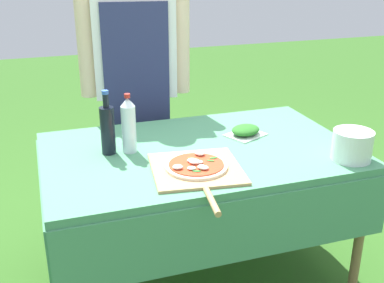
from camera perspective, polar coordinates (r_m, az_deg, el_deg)
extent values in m
plane|color=#2D5B1E|center=(2.58, 0.76, -16.08)|extent=(12.00, 12.00, 0.00)
cube|color=#478960|center=(2.21, 0.86, -1.29)|extent=(1.41, 0.89, 0.04)
cube|color=#478960|center=(1.92, 5.29, -10.65)|extent=(1.41, 0.01, 0.28)
cube|color=#478960|center=(2.67, -2.31, -0.82)|extent=(1.41, 0.01, 0.28)
cube|color=#478960|center=(2.18, -17.19, -7.36)|extent=(0.01, 0.89, 0.28)
cube|color=#478960|center=(2.58, 15.88, -2.53)|extent=(0.01, 0.89, 0.28)
cylinder|color=olive|center=(2.37, 19.18, -10.96)|extent=(0.04, 0.04, 0.70)
cylinder|color=olive|center=(2.62, -15.61, -7.25)|extent=(0.04, 0.04, 0.70)
cylinder|color=olive|center=(2.93, 10.32, -3.52)|extent=(0.04, 0.04, 0.70)
cylinder|color=#70604C|center=(2.92, -4.67, -2.07)|extent=(0.12, 0.12, 0.82)
cylinder|color=#70604C|center=(2.91, -7.84, -2.28)|extent=(0.12, 0.12, 0.82)
cube|color=silver|center=(2.70, -6.88, 11.81)|extent=(0.47, 0.25, 0.61)
cube|color=navy|center=(2.65, -6.52, 6.55)|extent=(0.35, 0.06, 0.89)
cylinder|color=beige|center=(2.73, -1.31, 11.49)|extent=(0.10, 0.10, 0.54)
cylinder|color=beige|center=(2.70, -12.44, 10.89)|extent=(0.10, 0.10, 0.54)
cube|color=tan|center=(1.99, 0.50, -3.25)|extent=(0.41, 0.41, 0.01)
cylinder|color=tan|center=(1.75, 2.36, -7.06)|extent=(0.05, 0.20, 0.02)
cylinder|color=beige|center=(1.99, 0.50, -2.93)|extent=(0.26, 0.26, 0.01)
cylinder|color=#D14223|center=(1.99, 0.50, -2.71)|extent=(0.23, 0.23, 0.00)
ellipsoid|color=white|center=(1.98, 0.30, -2.38)|extent=(0.05, 0.04, 0.02)
ellipsoid|color=white|center=(1.94, 1.17, -3.03)|extent=(0.04, 0.04, 0.02)
ellipsoid|color=white|center=(1.99, 0.92, -2.43)|extent=(0.04, 0.04, 0.01)
ellipsoid|color=white|center=(2.06, 0.91, -1.37)|extent=(0.06, 0.06, 0.02)
ellipsoid|color=white|center=(1.98, 0.51, -2.47)|extent=(0.03, 0.03, 0.01)
ellipsoid|color=white|center=(1.93, 1.45, -3.12)|extent=(0.05, 0.05, 0.02)
ellipsoid|color=white|center=(1.93, -0.05, -3.17)|extent=(0.04, 0.04, 0.01)
ellipsoid|color=white|center=(1.94, -1.70, -3.03)|extent=(0.05, 0.05, 0.02)
ellipsoid|color=white|center=(2.00, -0.01, -2.23)|extent=(0.04, 0.04, 0.01)
ellipsoid|color=#286B23|center=(2.03, -0.08, -2.04)|extent=(0.04, 0.03, 0.00)
ellipsoid|color=#286B23|center=(1.92, 0.56, -3.52)|extent=(0.04, 0.03, 0.00)
ellipsoid|color=#286B23|center=(2.01, 2.22, -2.27)|extent=(0.04, 0.03, 0.00)
ellipsoid|color=#286B23|center=(2.04, 2.50, -1.94)|extent=(0.04, 0.02, 0.00)
cylinder|color=black|center=(2.15, -9.96, 1.27)|extent=(0.06, 0.06, 0.21)
cylinder|color=black|center=(2.11, -10.20, 4.77)|extent=(0.03, 0.03, 0.06)
cylinder|color=#335BB2|center=(2.10, -10.27, 5.77)|extent=(0.03, 0.03, 0.02)
cylinder|color=silver|center=(2.16, -7.49, 1.45)|extent=(0.06, 0.06, 0.21)
cone|color=silver|center=(2.12, -7.66, 4.66)|extent=(0.06, 0.06, 0.04)
cylinder|color=#B22823|center=(2.11, -7.70, 5.40)|extent=(0.03, 0.03, 0.02)
cube|color=silver|center=(2.38, 6.34, 0.79)|extent=(0.22, 0.20, 0.01)
ellipsoid|color=#286B23|center=(2.37, 6.37, 1.37)|extent=(0.19, 0.17, 0.05)
cylinder|color=silver|center=(2.18, 18.46, -0.43)|extent=(0.17, 0.17, 0.13)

